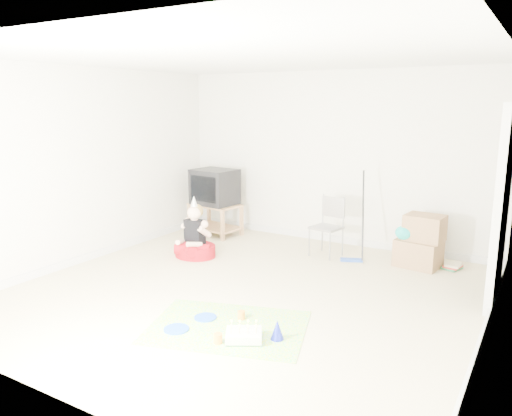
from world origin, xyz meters
The scene contains 16 objects.
ground centered at (0.00, 0.00, 0.00)m, with size 5.00×5.00×0.00m, color beige.
doorway_recess centered at (2.48, 1.20, 1.02)m, with size 0.02×0.90×2.05m, color black.
tv_stand centered at (-1.78, 1.93, 0.30)m, with size 0.88×0.63×0.51m.
crt_tv centered at (-1.78, 1.93, 0.79)m, with size 0.66×0.55×0.57m, color black.
folding_chair centered at (0.25, 1.75, 0.41)m, with size 0.44×0.43×0.85m.
cardboard_boxes centered at (1.49, 1.94, 0.34)m, with size 0.61×0.50×0.70m.
floor_mop centered at (0.65, 1.70, 0.26)m, with size 0.32×0.38×1.22m.
book_pile centered at (1.91, 2.06, 0.04)m, with size 0.26×0.29×0.08m.
seated_woman centered at (-1.33, 0.79, 0.19)m, with size 0.64×0.64×0.87m.
party_mat centered at (0.34, -0.88, 0.00)m, with size 1.49×1.08×0.01m, color #FF3587.
birthday_cake centered at (0.62, -1.03, 0.05)m, with size 0.41×0.39×0.15m.
blue_plate_near centered at (0.04, -0.82, 0.01)m, with size 0.23×0.23×0.01m, color blue.
blue_plate_far centered at (-0.05, -1.18, 0.01)m, with size 0.24×0.24×0.01m, color blue.
orange_cup_near centered at (0.36, -0.66, 0.05)m, with size 0.07×0.07×0.08m, color orange.
orange_cup_far centered at (0.45, -1.20, 0.05)m, with size 0.08×0.08×0.09m, color orange.
blue_party_hat centered at (0.87, -0.86, 0.10)m, with size 0.13×0.13×0.18m, color #1822A8.
Camera 1 is at (2.86, -4.58, 2.12)m, focal length 35.00 mm.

